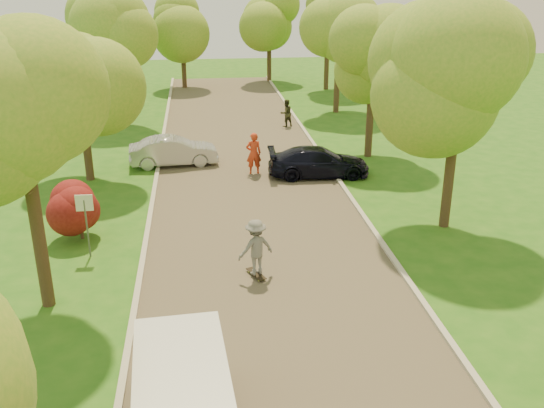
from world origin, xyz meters
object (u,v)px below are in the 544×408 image
street_sign (85,213)px  skateboarder (256,247)px  person_striped (254,153)px  person_olive (286,113)px  longboard (256,274)px  silver_sedan (174,151)px  dark_sedan (319,162)px

street_sign → skateboarder: street_sign is taller
person_striped → person_olive: (2.76, 8.61, -0.16)m
longboard → person_striped: person_striped is taller
silver_sedan → longboard: size_ratio=4.48×
silver_sedan → dark_sedan: silver_sedan is taller
longboard → person_striped: 10.08m
person_olive → person_striped: bearing=47.0°
silver_sedan → person_olive: 9.40m
longboard → dark_sedan: bearing=-134.8°
skateboarder → person_striped: size_ratio=0.91×
silver_sedan → person_striped: bearing=-120.5°
silver_sedan → dark_sedan: 7.05m
person_striped → person_olive: person_striped is taller
skateboarder → person_striped: (0.89, 10.00, -0.03)m
longboard → person_olive: (3.65, 18.61, 0.72)m
street_sign → skateboarder: size_ratio=1.22×
silver_sedan → dark_sedan: (6.60, -2.48, -0.03)m
street_sign → dark_sedan: 11.66m
person_olive → skateboarder: bearing=53.7°
longboard → person_striped: bearing=-117.7°
silver_sedan → person_striped: person_striped is taller
dark_sedan → silver_sedan: bearing=72.2°
silver_sedan → person_striped: size_ratio=2.16×
skateboarder → person_olive: bearing=-123.7°
longboard → skateboarder: bearing=-103.1°
skateboarder → person_olive: size_ratio=1.09×
silver_sedan → street_sign: bearing=160.8°
person_striped → longboard: bearing=79.5°
person_striped → person_olive: bearing=-113.2°
street_sign → person_olive: 18.81m
street_sign → silver_sedan: street_sign is taller
street_sign → longboard: bearing=-21.5°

